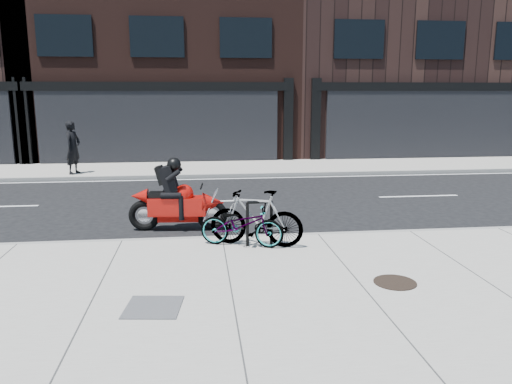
{
  "coord_description": "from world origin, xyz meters",
  "views": [
    {
      "loc": [
        -0.44,
        -11.78,
        3.05
      ],
      "look_at": [
        0.78,
        -1.22,
        0.9
      ],
      "focal_mm": 35.0,
      "sensor_mm": 36.0,
      "label": 1
    }
  ],
  "objects": [
    {
      "name": "manhole_cover",
      "position": [
        2.55,
        -4.76,
        0.14
      ],
      "size": [
        0.68,
        0.68,
        0.02
      ],
      "primitive_type": "cylinder",
      "rotation": [
        0.0,
        0.0,
        0.03
      ],
      "color": "black",
      "rests_on": "sidewalk_near"
    },
    {
      "name": "building_mideast",
      "position": [
        10.0,
        14.5,
        6.25
      ],
      "size": [
        12.0,
        10.0,
        12.5
      ],
      "primitive_type": "cube",
      "color": "black",
      "rests_on": "ground"
    },
    {
      "name": "pedestrian",
      "position": [
        -4.9,
        6.63,
        1.08
      ],
      "size": [
        0.67,
        0.81,
        1.9
      ],
      "primitive_type": "imported",
      "rotation": [
        0.0,
        0.0,
        1.21
      ],
      "color": "black",
      "rests_on": "sidewalk_far"
    },
    {
      "name": "sidewalk_near",
      "position": [
        0.0,
        -5.0,
        0.07
      ],
      "size": [
        60.0,
        6.0,
        0.13
      ],
      "primitive_type": "cube",
      "color": "gray",
      "rests_on": "ground"
    },
    {
      "name": "bicycle_front",
      "position": [
        0.35,
        -2.6,
        0.56
      ],
      "size": [
        1.72,
        1.05,
        0.85
      ],
      "primitive_type": "imported",
      "rotation": [
        0.0,
        0.0,
        1.25
      ],
      "color": "gray",
      "rests_on": "sidewalk_near"
    },
    {
      "name": "ground",
      "position": [
        0.0,
        0.0,
        0.0
      ],
      "size": [
        120.0,
        120.0,
        0.0
      ],
      "primitive_type": "plane",
      "color": "black",
      "rests_on": "ground"
    },
    {
      "name": "bicycle_rear",
      "position": [
        0.63,
        -2.6,
        0.68
      ],
      "size": [
        1.89,
        1.09,
        1.09
      ],
      "primitive_type": "imported",
      "rotation": [
        0.0,
        0.0,
        4.37
      ],
      "color": "gray",
      "rests_on": "sidewalk_near"
    },
    {
      "name": "building_center",
      "position": [
        -2.0,
        14.5,
        7.25
      ],
      "size": [
        12.0,
        10.0,
        14.5
      ],
      "primitive_type": "cube",
      "color": "black",
      "rests_on": "ground"
    },
    {
      "name": "sidewalk_far",
      "position": [
        0.0,
        7.75,
        0.07
      ],
      "size": [
        60.0,
        3.5,
        0.13
      ],
      "primitive_type": "cube",
      "color": "gray",
      "rests_on": "ground"
    },
    {
      "name": "bike_rack",
      "position": [
        0.69,
        -2.6,
        0.65
      ],
      "size": [
        0.53,
        0.1,
        0.89
      ],
      "rotation": [
        0.0,
        0.0,
        0.09
      ],
      "color": "black",
      "rests_on": "sidewalk_near"
    },
    {
      "name": "motorcycle",
      "position": [
        -0.84,
        -0.86,
        0.67
      ],
      "size": [
        2.2,
        0.61,
        1.64
      ],
      "rotation": [
        0.0,
        0.0,
        -0.07
      ],
      "color": "black",
      "rests_on": "ground"
    },
    {
      "name": "utility_grate",
      "position": [
        -1.11,
        -5.25,
        0.14
      ],
      "size": [
        0.83,
        0.83,
        0.02
      ],
      "primitive_type": "cube",
      "rotation": [
        0.0,
        0.0,
        -0.12
      ],
      "color": "#4F4F52",
      "rests_on": "sidewalk_near"
    }
  ]
}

